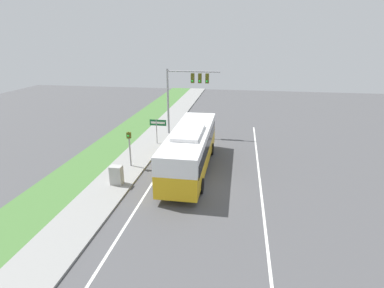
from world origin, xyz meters
name	(u,v)px	position (x,y,z in m)	size (l,w,h in m)	color
ground_plane	(205,189)	(0.00, 0.00, 0.00)	(80.00, 80.00, 0.00)	#4C4C4F
sidewalk	(114,181)	(-6.20, 0.00, 0.06)	(2.80, 80.00, 0.12)	gray
grass_verge	(71,178)	(-9.40, 0.00, 0.05)	(3.60, 80.00, 0.10)	#477538
lane_divider_near	(151,185)	(-3.60, 0.00, 0.00)	(0.14, 30.00, 0.01)	silver
lane_divider_far	(261,193)	(3.60, 0.00, 0.00)	(0.14, 30.00, 0.01)	silver
bus	(190,147)	(-1.41, 2.82, 1.83)	(2.76, 10.83, 3.29)	gold
signal_gantry	(185,88)	(-3.33, 11.14, 4.75)	(5.14, 0.41, 6.55)	#939399
pedestrian_signal	(129,143)	(-5.95, 2.57, 1.90)	(0.28, 0.34, 2.76)	#939399
street_sign	(157,126)	(-5.28, 7.88, 1.77)	(1.53, 0.08, 2.41)	#939399
utility_cabinet	(117,175)	(-5.81, -0.43, 0.75)	(0.78, 0.57, 1.26)	#A8A8A3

